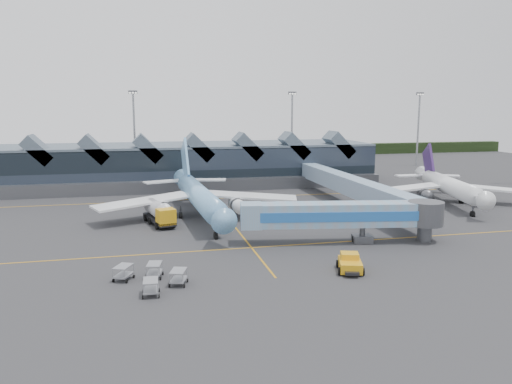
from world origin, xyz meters
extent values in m
plane|color=#2B2C2E|center=(0.00, 0.00, 0.00)|extent=(260.00, 260.00, 0.00)
cube|color=#C48617|center=(0.00, -8.00, 0.01)|extent=(120.00, 0.25, 0.01)
cube|color=#C48617|center=(0.00, 28.00, 0.01)|extent=(120.00, 0.25, 0.01)
cube|color=#C48617|center=(0.00, 10.00, 0.01)|extent=(0.25, 60.00, 0.01)
cube|color=black|center=(0.00, 110.00, 2.00)|extent=(260.00, 4.00, 4.00)
cube|color=black|center=(-5.00, 48.00, 4.50)|extent=(90.00, 20.00, 9.00)
cube|color=slate|center=(-5.00, 48.00, 9.20)|extent=(90.00, 20.00, 0.60)
cube|color=#515359|center=(-5.00, 37.00, 1.30)|extent=(90.00, 2.50, 2.60)
cube|color=slate|center=(-34.00, 41.00, 9.30)|extent=(6.43, 6.00, 6.43)
cube|color=slate|center=(-23.00, 41.00, 9.30)|extent=(6.43, 6.00, 6.43)
cube|color=slate|center=(-12.00, 41.00, 9.30)|extent=(6.43, 6.00, 6.43)
cube|color=slate|center=(-1.00, 41.00, 9.30)|extent=(6.43, 6.00, 6.43)
cube|color=slate|center=(10.00, 41.00, 9.30)|extent=(6.43, 6.00, 6.43)
cube|color=slate|center=(21.00, 41.00, 9.30)|extent=(6.43, 6.00, 6.43)
cube|color=slate|center=(32.00, 41.00, 9.30)|extent=(6.43, 6.00, 6.43)
cylinder|color=gray|center=(-15.00, 72.00, 11.00)|extent=(0.56, 0.56, 22.00)
cube|color=#515359|center=(-15.00, 72.00, 22.00)|extent=(2.40, 0.50, 0.90)
cylinder|color=gray|center=(30.00, 72.00, 11.00)|extent=(0.56, 0.56, 22.00)
cube|color=#515359|center=(30.00, 72.00, 22.00)|extent=(2.40, 0.50, 0.90)
cylinder|color=gray|center=(70.00, 70.00, 11.00)|extent=(0.56, 0.56, 22.00)
cube|color=#515359|center=(70.00, 70.00, 22.00)|extent=(2.40, 0.50, 0.90)
cylinder|color=#6495CB|center=(-4.53, 10.71, 3.74)|extent=(4.88, 28.23, 3.47)
cone|color=#6495CB|center=(-3.70, -5.72, 3.74)|extent=(3.70, 4.98, 3.47)
cube|color=black|center=(-3.67, -6.32, 4.47)|extent=(1.33, 0.40, 0.48)
cone|color=#6495CB|center=(-5.40, 27.94, 4.00)|extent=(3.79, 6.59, 3.47)
cube|color=white|center=(-13.44, 11.43, 3.13)|extent=(16.58, 10.49, 1.14)
cube|color=white|center=(4.26, 12.32, 3.13)|extent=(16.57, 9.14, 1.14)
cylinder|color=white|center=(-10.33, 8.41, 2.27)|extent=(2.39, 4.92, 2.15)
cylinder|color=white|center=(1.47, 9.01, 2.27)|extent=(2.39, 4.92, 2.15)
cube|color=#6495CB|center=(-5.32, 26.34, 7.61)|extent=(0.86, 8.88, 9.55)
cube|color=white|center=(-9.61, 26.52, 4.00)|extent=(7.73, 4.79, 0.23)
cube|color=white|center=(-1.08, 26.95, 4.00)|extent=(7.63, 4.15, 0.23)
cylinder|color=#515359|center=(-3.86, -2.51, 1.00)|extent=(0.26, 0.26, 2.01)
cylinder|color=#515359|center=(-7.53, 11.76, 1.00)|extent=(0.26, 0.26, 2.01)
cylinder|color=#515359|center=(-1.65, 12.06, 1.00)|extent=(0.26, 0.26, 2.01)
cylinder|color=black|center=(-3.86, -2.51, 0.36)|extent=(0.47, 1.30, 1.28)
cylinder|color=white|center=(42.50, 12.20, 3.46)|extent=(8.33, 22.56, 3.20)
cone|color=white|center=(39.45, -0.58, 3.46)|extent=(4.01, 4.49, 3.20)
cube|color=black|center=(39.33, -1.05, 4.13)|extent=(1.26, 0.61, 0.48)
cone|color=white|center=(45.70, 25.60, 3.70)|extent=(4.31, 5.73, 3.20)
cube|color=white|center=(35.44, 14.94, 2.90)|extent=(13.62, 5.21, 1.07)
cube|color=white|center=(50.03, 11.45, 2.90)|extent=(13.55, 10.51, 1.07)
cylinder|color=#515359|center=(37.26, 11.80, 2.10)|extent=(2.83, 4.20, 1.99)
cylinder|color=#515359|center=(46.99, 9.48, 2.10)|extent=(2.83, 4.20, 1.99)
cube|color=#331B51|center=(45.40, 24.35, 6.66)|extent=(2.14, 7.12, 7.81)
cube|color=white|center=(41.97, 25.51, 3.70)|extent=(6.13, 2.30, 0.27)
cube|color=white|center=(48.99, 23.83, 3.70)|extent=(6.46, 4.81, 0.27)
cylinder|color=#515359|center=(40.04, 1.91, 0.93)|extent=(0.30, 0.30, 1.86)
cylinder|color=#515359|center=(40.07, 13.77, 0.93)|extent=(0.30, 0.30, 1.86)
cylinder|color=#515359|center=(45.37, 12.50, 0.93)|extent=(0.30, 0.30, 1.86)
cylinder|color=black|center=(40.04, 1.91, 0.33)|extent=(0.74, 1.27, 1.19)
cube|color=#75A2C4|center=(12.01, -8.18, 3.88)|extent=(21.72, 6.77, 3.12)
cube|color=#2462B5|center=(11.73, -9.82, 3.88)|extent=(21.21, 3.72, 1.29)
cube|color=#75A2C4|center=(0.36, -6.20, 3.88)|extent=(3.33, 3.86, 3.22)
cylinder|color=#515359|center=(15.18, -8.71, 1.94)|extent=(0.75, 0.75, 3.88)
cube|color=#515359|center=(15.18, -8.71, 0.48)|extent=(2.90, 2.55, 0.97)
cylinder|color=black|center=(14.13, -8.54, 0.38)|extent=(0.59, 1.03, 0.97)
cylinder|color=black|center=(16.24, -8.89, 0.38)|extent=(0.59, 1.03, 0.97)
cylinder|color=#515359|center=(23.66, -10.15, 3.88)|extent=(4.73, 4.73, 3.22)
cylinder|color=#515359|center=(23.66, -10.15, 1.94)|extent=(1.93, 1.93, 3.88)
cube|color=black|center=(-11.17, 8.14, 0.80)|extent=(4.85, 9.90, 0.53)
cube|color=gold|center=(-10.27, 4.64, 1.91)|extent=(3.05, 2.90, 2.34)
cube|color=black|center=(-10.06, 3.82, 2.44)|extent=(2.30, 0.74, 1.06)
cylinder|color=#B4B4B8|center=(-11.48, 9.38, 2.23)|extent=(3.90, 6.58, 2.44)
sphere|color=#B4B4B8|center=(-12.25, 12.36, 2.23)|extent=(2.34, 2.34, 2.34)
sphere|color=#B4B4B8|center=(-10.72, 6.39, 2.23)|extent=(2.34, 2.34, 2.34)
cylinder|color=black|center=(-11.66, 4.72, 0.53)|extent=(0.62, 1.12, 1.06)
cylinder|color=black|center=(-9.09, 5.38, 0.53)|extent=(0.62, 1.12, 1.06)
cylinder|color=black|center=(-12.59, 8.32, 0.53)|extent=(0.62, 1.12, 1.06)
cylinder|color=black|center=(-10.01, 8.98, 0.53)|extent=(0.62, 1.12, 1.06)
cylinder|color=black|center=(-13.24, 10.90, 0.53)|extent=(0.62, 1.12, 1.06)
cylinder|color=black|center=(-10.67, 11.56, 0.53)|extent=(0.62, 1.12, 1.06)
cube|color=gold|center=(8.61, -19.71, 0.75)|extent=(3.42, 4.41, 1.08)
cube|color=gold|center=(8.81, -19.09, 1.56)|extent=(2.37, 2.23, 0.75)
cube|color=black|center=(8.00, -21.66, 0.48)|extent=(1.70, 1.27, 0.32)
cylinder|color=black|center=(7.04, -20.57, 0.43)|extent=(0.57, 0.92, 0.86)
cylinder|color=black|center=(9.41, -21.31, 0.43)|extent=(0.57, 0.92, 0.86)
cylinder|color=black|center=(7.82, -18.10, 0.43)|extent=(0.57, 0.92, 0.86)
cylinder|color=black|center=(10.18, -18.85, 0.43)|extent=(0.57, 0.92, 0.86)
cube|color=#97999F|center=(-12.63, -16.85, 0.56)|extent=(1.83, 2.47, 0.15)
cube|color=#97999F|center=(-12.63, -16.85, 1.53)|extent=(1.83, 2.47, 0.08)
cylinder|color=black|center=(-11.72, -16.20, 0.18)|extent=(0.19, 0.38, 0.37)
cube|color=#97999F|center=(-10.29, -19.68, 0.56)|extent=(2.01, 2.56, 0.15)
cube|color=#97999F|center=(-10.29, -19.68, 1.53)|extent=(2.01, 2.56, 0.08)
cylinder|color=black|center=(-9.32, -19.12, 0.18)|extent=(0.22, 0.39, 0.37)
cube|color=#97999F|center=(-15.84, -16.94, 0.56)|extent=(2.25, 2.63, 0.15)
cube|color=#97999F|center=(-15.84, -16.94, 1.53)|extent=(2.25, 2.63, 0.08)
cylinder|color=black|center=(-14.80, -16.53, 0.18)|extent=(0.27, 0.38, 0.37)
cube|color=#97999F|center=(-13.12, -22.02, 0.56)|extent=(1.52, 2.30, 0.15)
cube|color=#97999F|center=(-13.12, -22.02, 1.53)|extent=(1.52, 2.30, 0.08)
cylinder|color=black|center=(-12.32, -21.23, 0.18)|extent=(0.14, 0.37, 0.37)
camera|label=1|loc=(-13.60, -69.15, 18.06)|focal=35.00mm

